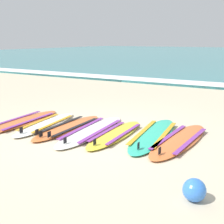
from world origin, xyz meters
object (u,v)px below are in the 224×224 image
surfboard_2 (68,127)px  surfboard_4 (116,134)px  surfboard_5 (154,135)px  surfboard_6 (180,140)px  surfboard_1 (46,124)px  surfboard_3 (92,131)px  beach_ball (194,190)px  surfboard_0 (23,121)px

surfboard_2 → surfboard_4: bearing=4.2°
surfboard_2 → surfboard_5: size_ratio=0.88×
surfboard_6 → surfboard_1: bearing=-172.2°
surfboard_3 → surfboard_6: size_ratio=1.04×
surfboard_2 → beach_ball: bearing=-27.6°
surfboard_4 → surfboard_2: bearing=-175.8°
surfboard_3 → surfboard_5: bearing=17.6°
surfboard_5 → beach_ball: (1.37, -2.07, 0.10)m
surfboard_1 → surfboard_6: (2.92, 0.40, -0.00)m
surfboard_2 → surfboard_5: same height
surfboard_4 → surfboard_5: size_ratio=0.84×
surfboard_3 → beach_ball: bearing=-33.3°
surfboard_0 → surfboard_6: 3.58m
surfboard_2 → surfboard_6: size_ratio=0.92×
surfboard_1 → surfboard_2: 0.59m
surfboard_1 → beach_ball: size_ratio=7.82×
surfboard_3 → surfboard_6: same height
surfboard_0 → beach_ball: bearing=-19.0°
surfboard_0 → beach_ball: (4.36, -1.50, 0.10)m
surfboard_6 → beach_ball: beach_ball is taller
surfboard_0 → surfboard_2: size_ratio=1.06×
surfboard_1 → surfboard_5: size_ratio=0.87×
surfboard_6 → surfboard_2: bearing=-171.4°
surfboard_5 → surfboard_4: bearing=-152.8°
surfboard_5 → beach_ball: bearing=-56.6°
surfboard_4 → surfboard_6: (1.22, 0.27, -0.00)m
surfboard_1 → surfboard_4: same height
surfboard_0 → surfboard_4: size_ratio=1.12×
surfboard_2 → surfboard_5: 1.83m
surfboard_2 → surfboard_6: bearing=8.6°
surfboard_1 → surfboard_6: 2.95m
surfboard_3 → surfboard_4: 0.54m
beach_ball → surfboard_1: bearing=156.8°
surfboard_4 → surfboard_6: 1.25m
beach_ball → surfboard_6: bearing=112.1°
surfboard_6 → beach_ball: 2.16m
surfboard_6 → surfboard_0: bearing=-172.0°
surfboard_0 → surfboard_5: 3.05m
surfboard_2 → beach_ball: beach_ball is taller
surfboard_2 → surfboard_4: size_ratio=1.05×
surfboard_4 → surfboard_5: same height
surfboard_0 → surfboard_3: bearing=6.0°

